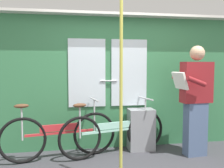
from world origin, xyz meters
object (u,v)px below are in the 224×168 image
(passenger_reading_newspaper, at_px, (195,98))
(trash_bin_by_wall, at_px, (141,129))
(bicycle_near_door, at_px, (114,133))
(bicycle_leaning_behind, at_px, (60,135))
(handrail_pole, at_px, (121,93))

(passenger_reading_newspaper, distance_m, trash_bin_by_wall, 1.00)
(passenger_reading_newspaper, bearing_deg, bicycle_near_door, -14.73)
(bicycle_leaning_behind, xyz_separation_m, trash_bin_by_wall, (1.30, 0.19, -0.02))
(passenger_reading_newspaper, bearing_deg, handrail_pole, 26.70)
(handrail_pole, bearing_deg, bicycle_near_door, 84.26)
(trash_bin_by_wall, height_order, handrail_pole, handrail_pole)
(bicycle_near_door, relative_size, passenger_reading_newspaper, 1.02)
(passenger_reading_newspaper, xyz_separation_m, trash_bin_by_wall, (-0.74, 0.39, -0.55))
(bicycle_near_door, xyz_separation_m, bicycle_leaning_behind, (-0.82, -0.02, 0.00))
(passenger_reading_newspaper, relative_size, handrail_pole, 0.77)
(bicycle_near_door, distance_m, trash_bin_by_wall, 0.51)
(handrail_pole, bearing_deg, trash_bin_by_wall, 63.86)
(trash_bin_by_wall, bearing_deg, bicycle_near_door, -160.52)
(bicycle_near_door, height_order, bicycle_leaning_behind, bicycle_leaning_behind)
(handrail_pole, bearing_deg, bicycle_leaning_behind, 125.46)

